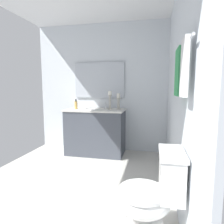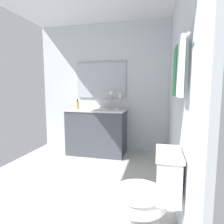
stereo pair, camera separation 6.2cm
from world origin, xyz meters
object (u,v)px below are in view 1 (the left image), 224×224
at_px(mirror, 99,80).
at_px(towel_bar, 184,46).
at_px(candle_holder_short, 110,100).
at_px(towel_center, 184,68).
at_px(towel_near_vanity, 178,72).
at_px(vanity_cabinet, 96,131).
at_px(soap_bottle, 76,105).
at_px(candle_holder_tall, 119,101).
at_px(sink_basin, 95,111).
at_px(toilet, 150,196).

relative_size(mirror, towel_bar, 1.44).
xyz_separation_m(candle_holder_short, towel_bar, (1.81, 0.99, 0.52)).
bearing_deg(towel_center, towel_near_vanity, 180.00).
bearing_deg(towel_center, vanity_cabinet, -147.89).
bearing_deg(soap_bottle, mirror, 131.10).
relative_size(vanity_cabinet, candle_holder_tall, 3.75).
relative_size(sink_basin, towel_center, 1.01).
bearing_deg(towel_center, soap_bottle, -140.40).
height_order(vanity_cabinet, towel_bar, towel_bar).
relative_size(candle_holder_tall, soap_bottle, 1.61).
height_order(soap_bottle, towel_bar, towel_bar).
bearing_deg(mirror, sink_basin, 0.20).
distance_m(vanity_cabinet, toilet, 2.18).
bearing_deg(candle_holder_short, towel_center, 25.97).
height_order(candle_holder_short, towel_near_vanity, towel_near_vanity).
bearing_deg(towel_near_vanity, soap_bottle, -134.85).
relative_size(toilet, towel_bar, 1.09).
height_order(sink_basin, towel_near_vanity, towel_near_vanity).
bearing_deg(mirror, vanity_cabinet, -0.01).
xyz_separation_m(vanity_cabinet, candle_holder_short, (-0.01, 0.27, 0.59)).
bearing_deg(towel_bar, toilet, -64.14).
xyz_separation_m(toilet, towel_bar, (-0.11, 0.22, 1.17)).
bearing_deg(soap_bottle, candle_holder_short, 94.16).
xyz_separation_m(soap_bottle, towel_near_vanity, (1.60, 1.60, 0.44)).
bearing_deg(candle_holder_short, soap_bottle, -85.84).
relative_size(soap_bottle, toilet, 0.24).
height_order(sink_basin, candle_holder_tall, candle_holder_tall).
bearing_deg(toilet, towel_bar, 115.86).
bearing_deg(candle_holder_tall, toilet, 17.33).
relative_size(candle_holder_tall, toilet, 0.39).
bearing_deg(candle_holder_short, towel_bar, 28.50).
bearing_deg(soap_bottle, towel_bar, 42.55).
relative_size(sink_basin, mirror, 0.41).
relative_size(towel_bar, towel_near_vanity, 1.71).
height_order(candle_holder_tall, towel_near_vanity, towel_near_vanity).
height_order(vanity_cabinet, toilet, vanity_cabinet).
bearing_deg(candle_holder_tall, candle_holder_short, -73.00).
bearing_deg(towel_near_vanity, towel_bar, 5.99).
xyz_separation_m(mirror, towel_center, (2.26, 1.24, -0.02)).
bearing_deg(soap_bottle, towel_center, 39.60).
height_order(mirror, toilet, mirror).
bearing_deg(mirror, toilet, 25.30).
bearing_deg(soap_bottle, candle_holder_tall, 96.67).
bearing_deg(candle_holder_short, towel_near_vanity, 30.49).
relative_size(sink_basin, soap_bottle, 2.23).
height_order(candle_holder_short, toilet, candle_holder_short).
relative_size(sink_basin, toilet, 0.54).
bearing_deg(towel_bar, candle_holder_short, -151.50).
bearing_deg(vanity_cabinet, towel_bar, 34.88).
bearing_deg(towel_center, mirror, -151.20).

